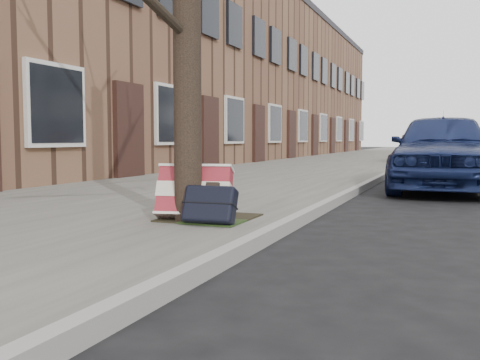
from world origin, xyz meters
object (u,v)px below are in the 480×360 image
at_px(suitcase_navy, 210,204).
at_px(car_near_mid, 444,145).
at_px(suitcase_red, 195,193).
at_px(car_near_front, 442,151).

height_order(suitcase_navy, car_near_mid, car_near_mid).
xyz_separation_m(suitcase_red, suitcase_navy, (0.26, -0.21, -0.08)).
distance_m(car_near_front, car_near_mid, 8.10).
bearing_deg(car_near_front, suitcase_navy, -108.61).
bearing_deg(suitcase_navy, car_near_front, 68.96).
relative_size(suitcase_red, suitcase_navy, 1.44).
bearing_deg(car_near_front, suitcase_red, -111.67).
xyz_separation_m(suitcase_red, car_near_mid, (2.00, 13.61, 0.35)).
distance_m(suitcase_red, car_near_front, 5.92).
relative_size(suitcase_navy, car_near_front, 0.12).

